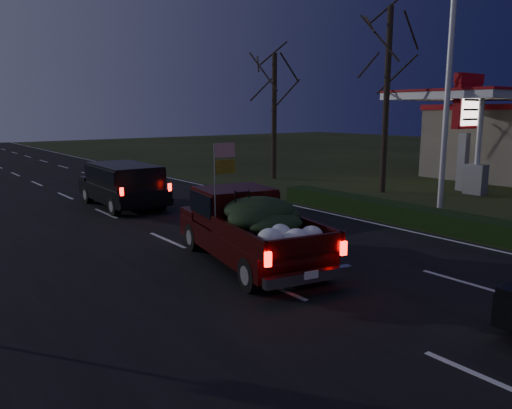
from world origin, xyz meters
TOP-DOWN VIEW (x-y plane):
  - ground at (0.00, 0.00)m, footprint 120.00×120.00m
  - road_asphalt at (0.00, 0.00)m, footprint 14.00×120.00m
  - hedge_row at (7.80, 3.00)m, footprint 1.00×10.00m
  - light_pole at (9.50, 2.00)m, footprint 0.50×0.90m
  - gas_price_pylon at (16.00, 4.99)m, footprint 2.00×0.41m
  - gas_canopy at (18.00, 6.00)m, footprint 7.10×6.10m
  - bare_tree_mid at (12.50, 7.00)m, footprint 3.60×3.60m
  - bare_tree_far at (11.50, 14.00)m, footprint 3.60×3.60m
  - pickup_truck at (0.65, 1.75)m, footprint 2.94×5.52m
  - lead_suv at (1.09, 10.84)m, footprint 2.23×5.02m

SIDE VIEW (x-z plane):
  - ground at x=0.00m, z-range 0.00..0.00m
  - road_asphalt at x=0.00m, z-range 0.00..0.02m
  - hedge_row at x=7.80m, z-range 0.00..0.60m
  - pickup_truck at x=0.65m, z-range -0.35..2.41m
  - lead_suv at x=1.09m, z-range 0.36..1.79m
  - gas_price_pylon at x=16.00m, z-range 0.98..6.56m
  - gas_canopy at x=18.00m, z-range 1.91..6.79m
  - bare_tree_far at x=11.50m, z-range 1.73..8.73m
  - light_pole at x=9.50m, z-range 0.90..10.06m
  - bare_tree_mid at x=12.50m, z-range 2.10..10.60m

